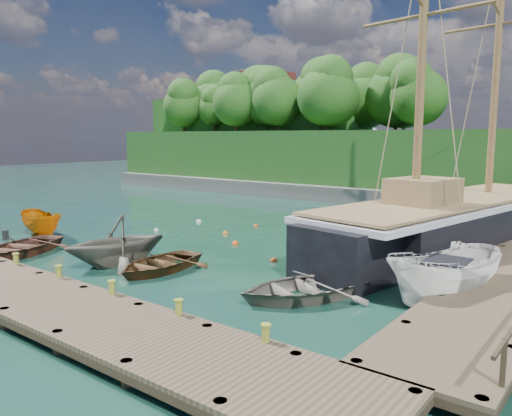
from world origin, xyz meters
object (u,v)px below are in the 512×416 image
(schooner, at_px, (453,227))
(rowboat_2, at_px, (159,271))
(rowboat_3, at_px, (302,298))
(motorboat_orange, at_px, (43,236))
(rowboat_0, at_px, (21,254))
(cabin_boat_white, at_px, (445,302))
(rowboat_1, at_px, (117,265))

(schooner, bearing_deg, rowboat_2, -114.70)
(rowboat_3, relative_size, motorboat_orange, 1.13)
(rowboat_0, bearing_deg, motorboat_orange, 116.82)
(rowboat_2, xyz_separation_m, cabin_boat_white, (10.58, 3.22, 0.00))
(rowboat_3, height_order, motorboat_orange, motorboat_orange)
(rowboat_0, xyz_separation_m, motorboat_orange, (-3.35, 2.96, 0.00))
(rowboat_0, relative_size, schooner, 0.17)
(rowboat_0, distance_m, cabin_boat_white, 18.71)
(rowboat_0, height_order, rowboat_1, rowboat_1)
(motorboat_orange, bearing_deg, cabin_boat_white, -72.85)
(rowboat_0, relative_size, cabin_boat_white, 0.87)
(rowboat_2, bearing_deg, rowboat_1, -174.67)
(schooner, bearing_deg, rowboat_3, -88.42)
(rowboat_0, xyz_separation_m, rowboat_3, (13.96, 2.62, 0.00))
(rowboat_0, distance_m, schooner, 20.92)
(cabin_boat_white, bearing_deg, rowboat_1, -144.97)
(rowboat_1, relative_size, rowboat_2, 1.04)
(rowboat_2, height_order, schooner, schooner)
(rowboat_2, relative_size, rowboat_3, 0.90)
(rowboat_2, bearing_deg, rowboat_0, -170.57)
(rowboat_0, distance_m, rowboat_1, 5.42)
(rowboat_0, distance_m, motorboat_orange, 4.47)
(rowboat_3, xyz_separation_m, schooner, (1.74, 11.16, 1.06))
(rowboat_3, xyz_separation_m, motorboat_orange, (-17.31, 0.34, 0.00))
(rowboat_0, xyz_separation_m, cabin_boat_white, (17.98, 5.20, 0.00))
(motorboat_orange, bearing_deg, schooner, -49.26)
(rowboat_3, relative_size, cabin_boat_white, 0.89)
(rowboat_2, height_order, cabin_boat_white, cabin_boat_white)
(rowboat_0, bearing_deg, rowboat_3, -11.10)
(motorboat_orange, height_order, schooner, schooner)
(rowboat_2, distance_m, rowboat_3, 6.60)
(rowboat_3, xyz_separation_m, cabin_boat_white, (4.01, 2.58, 0.00))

